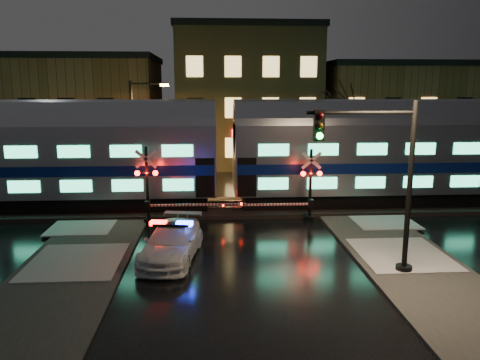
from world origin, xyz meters
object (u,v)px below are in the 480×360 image
Objects in this scene: police_car at (172,242)px; streetlight at (137,130)px; crossing_signal_left at (155,193)px; crossing_signal_right at (303,193)px; traffic_light at (383,185)px.

police_car is 12.45m from streetlight.
crossing_signal_left reaches higher than police_car.
crossing_signal_right is 7.37m from traffic_light.
streetlight is (-10.74, 13.70, 0.77)m from traffic_light.
crossing_signal_left is 0.77× the size of streetlight.
traffic_light is 17.42m from streetlight.
police_car is at bearing -142.16° from crossing_signal_right.
streetlight is (-3.04, 11.57, 3.44)m from police_car.
police_car is 0.70× the size of streetlight.
traffic_light is (1.43, -7.00, 1.84)m from crossing_signal_right.
police_car is at bearing 153.65° from traffic_light.
streetlight is (-9.31, 6.70, 2.61)m from crossing_signal_right.
streetlight reaches higher than traffic_light.
crossing_signal_left is at bearing 179.97° from crossing_signal_right.
traffic_light is 0.88× the size of streetlight.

